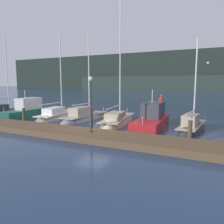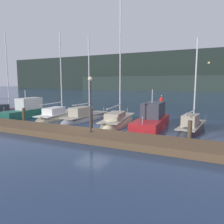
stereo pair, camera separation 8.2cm
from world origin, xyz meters
name	(u,v)px [view 1 (the left image)]	position (x,y,z in m)	size (l,w,h in m)	color
ground_plane	(92,132)	(0.00, 0.00, 0.00)	(400.00, 400.00, 0.00)	navy
dock	(80,134)	(0.00, -1.79, 0.23)	(35.91, 2.80, 0.45)	brown
mooring_pile_1	(24,116)	(-7.46, -0.14, 0.79)	(0.28, 0.28, 1.58)	#4C3D2D
mooring_pile_2	(91,120)	(0.00, -0.14, 0.98)	(0.28, 0.28, 1.96)	#4C3D2D
mooring_pile_3	(190,132)	(7.46, -0.14, 0.77)	(0.28, 0.28, 1.54)	#4C3D2D
sailboat_berth_1	(4,114)	(-14.72, 3.27, 0.13)	(3.36, 8.41, 10.77)	red
motorboat_berth_2	(26,114)	(-10.96, 3.26, 0.39)	(2.16, 6.58, 3.73)	#195647
sailboat_berth_3	(59,117)	(-7.21, 4.53, 0.12)	(3.06, 8.17, 10.19)	beige
sailboat_berth_4	(86,118)	(-3.79, 4.86, 0.14)	(2.65, 7.86, 9.76)	gray
sailboat_berth_5	(118,122)	(0.26, 4.41, 0.10)	(3.53, 8.70, 12.78)	beige
motorboat_berth_6	(152,123)	(3.76, 3.97, 0.38)	(2.74, 7.36, 4.03)	red
sailboat_berth_7	(192,129)	(7.16, 4.02, 0.13)	(2.25, 6.67, 8.32)	#2D3338
channel_buoy	(161,102)	(0.53, 20.81, 0.74)	(1.10, 1.10, 1.97)	red
dock_lamppost	(91,95)	(0.92, -1.68, 3.09)	(0.32, 0.32, 3.93)	#2D2D33
hillside_backdrop	(203,72)	(1.42, 102.16, 9.00)	(240.00, 23.00, 19.49)	#1E2823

